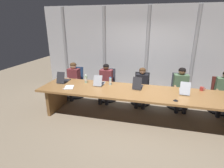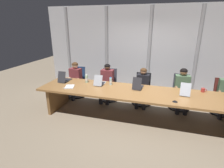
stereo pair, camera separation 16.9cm
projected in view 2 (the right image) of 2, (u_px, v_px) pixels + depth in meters
ground_plane at (137, 119)px, 4.54m from camera, size 14.75×14.75×0.00m
conference_table at (138, 96)px, 4.33m from camera, size 5.02×1.11×0.75m
curtain_backdrop at (148, 51)px, 5.92m from camera, size 7.37×0.17×2.88m
laptop_left_end at (65, 79)px, 5.04m from camera, size 0.23×0.44×0.32m
laptop_left_mid at (100, 82)px, 4.79m from camera, size 0.23×0.42×0.29m
laptop_center at (138, 86)px, 4.49m from camera, size 0.25×0.43×0.32m
laptop_right_mid at (185, 91)px, 4.18m from camera, size 0.27×0.50×0.29m
office_chair_left_end at (78, 85)px, 5.92m from camera, size 0.60×0.61×0.94m
office_chair_left_mid at (109, 88)px, 5.62m from camera, size 0.60×0.61×0.96m
office_chair_center at (142, 92)px, 5.34m from camera, size 0.60×0.60×0.91m
office_chair_right_mid at (180, 96)px, 5.05m from camera, size 0.60×0.60×0.95m
office_chair_right_end at (222, 101)px, 4.76m from camera, size 0.60×0.60×0.92m
person_left_end at (74, 78)px, 5.68m from camera, size 0.41×0.57×1.14m
person_left_mid at (107, 81)px, 5.39m from camera, size 0.40×0.55×1.16m
person_center at (142, 85)px, 5.10m from camera, size 0.37×0.55×1.11m
person_right_mid at (182, 87)px, 4.80m from camera, size 0.42×0.57×1.18m
water_bottle_primary at (87, 79)px, 4.91m from camera, size 0.08×0.08×0.24m
water_bottle_secondary at (111, 81)px, 4.74m from camera, size 0.07×0.07×0.21m
coffee_mug_near at (203, 90)px, 4.26m from camera, size 0.13×0.09×0.09m
conference_mic_left_side at (175, 101)px, 3.74m from camera, size 0.11×0.11×0.03m
spiral_notepad at (70, 87)px, 4.60m from camera, size 0.30×0.36×0.03m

